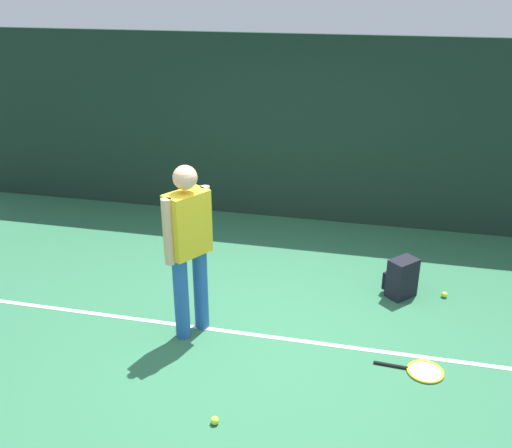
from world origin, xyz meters
TOP-DOWN VIEW (x-y plane):
  - ground_plane at (0.00, 0.00)m, footprint 12.00×12.00m
  - back_fence at (0.00, 3.00)m, footprint 10.00×0.10m
  - court_line at (0.00, -0.00)m, footprint 9.00×0.05m
  - tennis_player at (-0.53, -0.06)m, footprint 0.40×0.47m
  - tennis_racket at (1.64, -0.22)m, footprint 0.62×0.34m
  - backpack at (1.45, 1.08)m, footprint 0.38×0.38m
  - tennis_ball_near_player at (0.04, -1.23)m, footprint 0.07×0.07m
  - tennis_ball_by_fence at (1.93, 1.14)m, footprint 0.07×0.07m

SIDE VIEW (x-z plane):
  - ground_plane at x=0.00m, z-range 0.00..0.00m
  - court_line at x=0.00m, z-range 0.00..0.00m
  - tennis_racket at x=1.64m, z-range 0.00..0.03m
  - tennis_ball_near_player at x=0.04m, z-range 0.00..0.07m
  - tennis_ball_by_fence at x=1.93m, z-range 0.00..0.07m
  - backpack at x=1.45m, z-range -0.01..0.43m
  - tennis_player at x=-0.53m, z-range 0.12..1.82m
  - back_fence at x=0.00m, z-range 0.00..2.53m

